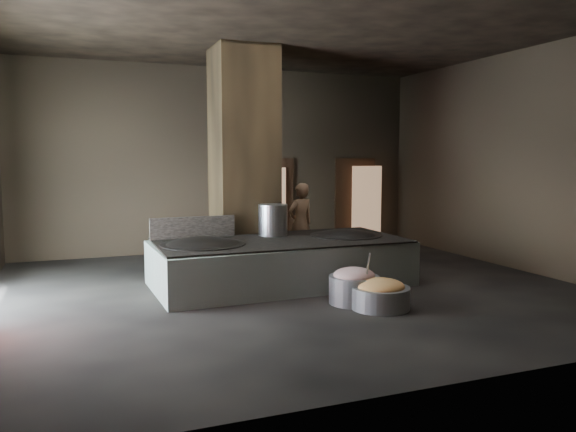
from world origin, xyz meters
name	(u,v)px	position (x,y,z in m)	size (l,w,h in m)	color
floor	(292,291)	(0.00, 0.00, -0.05)	(10.00, 9.00, 0.10)	black
ceiling	(292,25)	(0.00, 0.00, 4.55)	(10.00, 9.00, 0.10)	black
back_wall	(225,160)	(0.00, 4.55, 2.25)	(10.00, 0.10, 4.50)	black
front_wall	(463,165)	(0.00, -4.55, 2.25)	(10.00, 0.10, 4.50)	black
right_wall	(520,161)	(5.05, 0.00, 2.25)	(0.10, 9.00, 4.50)	black
pillar	(244,161)	(-0.30, 1.90, 2.25)	(1.20, 1.20, 4.50)	black
hearth_platform	(281,263)	(-0.06, 0.41, 0.40)	(4.56, 2.18, 0.79)	silver
platform_cap	(281,240)	(-0.06, 0.41, 0.82)	(4.46, 2.14, 0.03)	black
wok_left	(203,249)	(-1.51, 0.36, 0.75)	(1.44, 1.44, 0.40)	black
wok_left_rim	(203,245)	(-1.51, 0.36, 0.82)	(1.47, 1.47, 0.05)	black
wok_right	(345,239)	(1.29, 0.46, 0.75)	(1.34, 1.34, 0.38)	black
wok_right_rim	(346,236)	(1.29, 0.46, 0.82)	(1.37, 1.37, 0.05)	black
stock_pot	(273,220)	(-0.01, 0.96, 1.13)	(0.55, 0.55, 0.59)	gray
splash_guard	(193,227)	(-1.51, 1.16, 1.03)	(1.59, 0.06, 0.40)	black
cook	(300,223)	(1.10, 2.28, 0.88)	(0.64, 0.41, 1.76)	#8E6748
veg_basin	(380,298)	(0.80, -1.69, 0.17)	(0.91, 0.91, 0.34)	gray
veg_fill	(380,286)	(0.80, -1.69, 0.35)	(0.75, 0.75, 0.23)	tan
ladle	(367,272)	(0.65, -1.54, 0.55)	(0.03, 0.03, 0.72)	gray
meat_basin	(354,289)	(0.56, -1.27, 0.22)	(0.80, 0.80, 0.44)	gray
meat_fill	(354,275)	(0.56, -1.27, 0.45)	(0.67, 0.67, 0.25)	#AB6667
doorway_near	(272,205)	(1.20, 4.45, 1.10)	(1.18, 0.08, 2.38)	black
doorway_near_glow	(270,207)	(1.12, 4.36, 1.05)	(0.85, 0.04, 2.01)	#8C6647
doorway_far	(355,202)	(3.60, 4.45, 1.10)	(1.18, 0.08, 2.38)	black
doorway_far_glow	(367,204)	(3.82, 4.18, 1.05)	(0.87, 0.04, 2.07)	#8C6647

